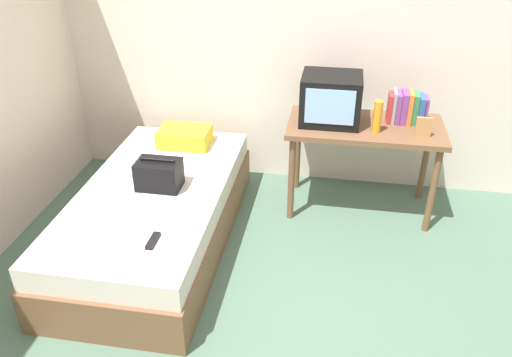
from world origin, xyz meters
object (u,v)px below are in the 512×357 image
(desk, at_px, (364,136))
(remote_silver, at_px, (137,173))
(water_bottle, at_px, (377,117))
(bed, at_px, (156,216))
(magazine, at_px, (129,208))
(remote_dark, at_px, (153,241))
(tv, at_px, (331,99))
(handbag, at_px, (159,174))
(pillow, at_px, (185,137))
(book_row, at_px, (407,108))
(picture_frame, at_px, (424,127))

(desk, relative_size, remote_silver, 8.06)
(desk, height_order, water_bottle, water_bottle)
(bed, height_order, magazine, magazine)
(water_bottle, height_order, remote_dark, water_bottle)
(bed, bearing_deg, remote_dark, -70.32)
(tv, relative_size, remote_silver, 3.06)
(tv, relative_size, water_bottle, 1.84)
(handbag, bearing_deg, pillow, 91.76)
(magazine, xyz_separation_m, remote_silver, (-0.12, 0.44, 0.01))
(desk, height_order, remote_dark, desk)
(water_bottle, xyz_separation_m, pillow, (-1.48, 0.10, -0.32))
(pillow, bearing_deg, desk, 1.05)
(desk, bearing_deg, magazine, -146.28)
(book_row, bearing_deg, bed, -154.77)
(picture_frame, relative_size, pillow, 0.36)
(desk, bearing_deg, tv, 176.63)
(desk, height_order, book_row, book_row)
(tv, bearing_deg, handbag, -147.10)
(bed, bearing_deg, water_bottle, 21.50)
(picture_frame, xyz_separation_m, remote_silver, (-2.01, -0.42, -0.33))
(book_row, height_order, remote_dark, book_row)
(desk, xyz_separation_m, handbag, (-1.39, -0.71, -0.07))
(book_row, bearing_deg, remote_silver, -161.01)
(tv, relative_size, picture_frame, 3.03)
(tv, bearing_deg, magazine, -140.33)
(tv, xyz_separation_m, handbag, (-1.12, -0.72, -0.35))
(bed, xyz_separation_m, remote_dark, (0.21, -0.60, 0.25))
(remote_silver, bearing_deg, picture_frame, 11.77)
(handbag, bearing_deg, remote_silver, 147.40)
(bed, bearing_deg, desk, 26.63)
(bed, relative_size, book_row, 6.98)
(desk, height_order, tv, tv)
(picture_frame, distance_m, handbag, 1.89)
(magazine, bearing_deg, desk, 33.72)
(tv, xyz_separation_m, remote_silver, (-1.34, -0.58, -0.44))
(tv, distance_m, pillow, 1.20)
(handbag, bearing_deg, book_row, 25.45)
(water_bottle, bearing_deg, picture_frame, -2.73)
(desk, distance_m, tv, 0.39)
(bed, bearing_deg, handbag, 17.22)
(remote_dark, bearing_deg, water_bottle, 42.70)
(handbag, bearing_deg, tv, 32.90)
(bed, xyz_separation_m, tv, (1.17, 0.74, 0.69))
(picture_frame, height_order, handbag, picture_frame)
(desk, bearing_deg, remote_silver, -160.82)
(pillow, relative_size, remote_dark, 2.58)
(water_bottle, distance_m, magazine, 1.84)
(pillow, bearing_deg, bed, -92.27)
(pillow, relative_size, magazine, 1.39)
(handbag, relative_size, remote_dark, 1.92)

